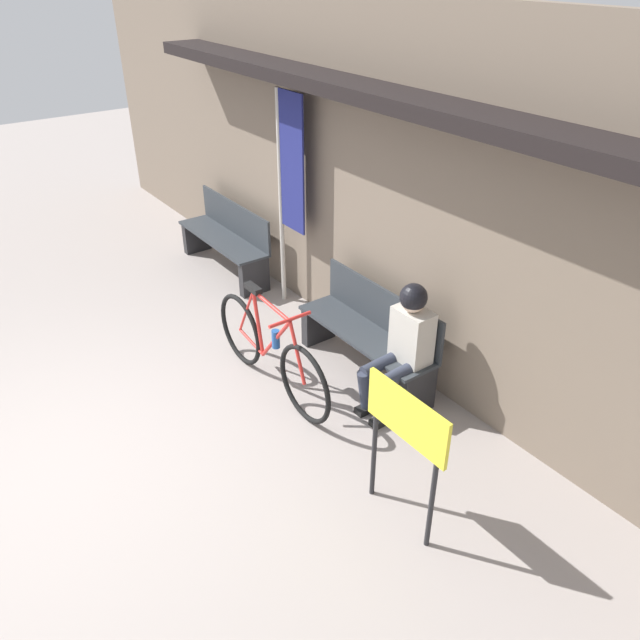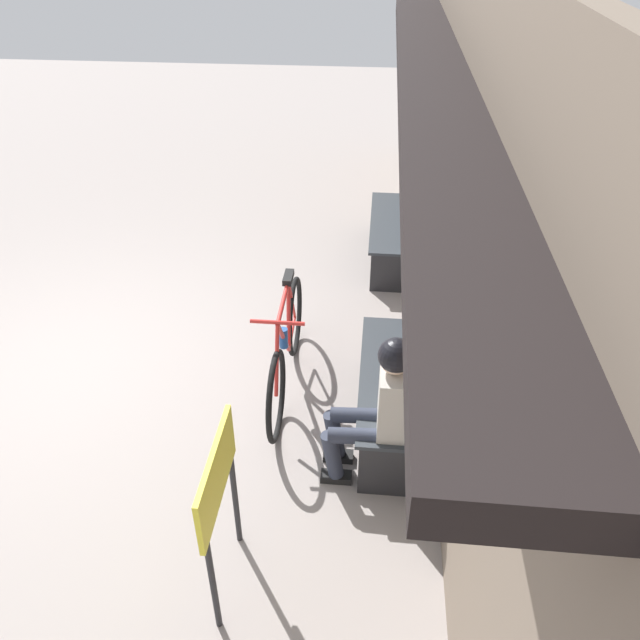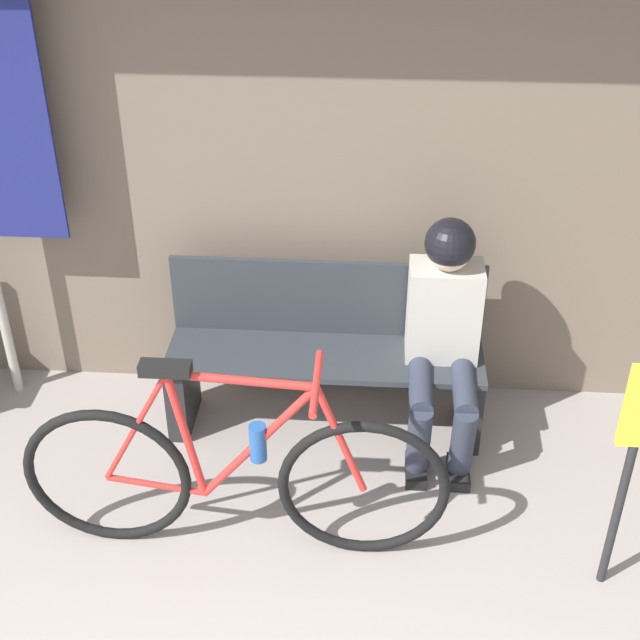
% 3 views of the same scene
% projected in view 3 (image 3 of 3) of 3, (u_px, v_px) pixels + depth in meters
% --- Properties ---
extents(storefront_wall, '(12.00, 0.56, 3.20)m').
position_uv_depth(storefront_wall, '(251.00, 78.00, 4.02)').
color(storefront_wall, '#756656').
rests_on(storefront_wall, ground_plane).
extents(park_bench_near, '(1.53, 0.42, 0.85)m').
position_uv_depth(park_bench_near, '(325.00, 357.00, 4.38)').
color(park_bench_near, '#2D3338').
rests_on(park_bench_near, ground_plane).
extents(bicycle, '(1.78, 0.40, 0.96)m').
position_uv_depth(bicycle, '(234.00, 477.00, 3.67)').
color(bicycle, black).
rests_on(bicycle, ground_plane).
extents(person_seated, '(0.34, 0.60, 1.18)m').
position_uv_depth(person_seated, '(444.00, 324.00, 4.11)').
color(person_seated, '#2D3342').
rests_on(person_seated, ground_plane).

